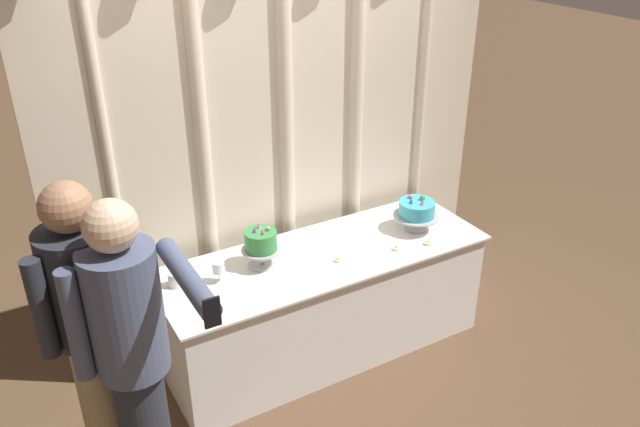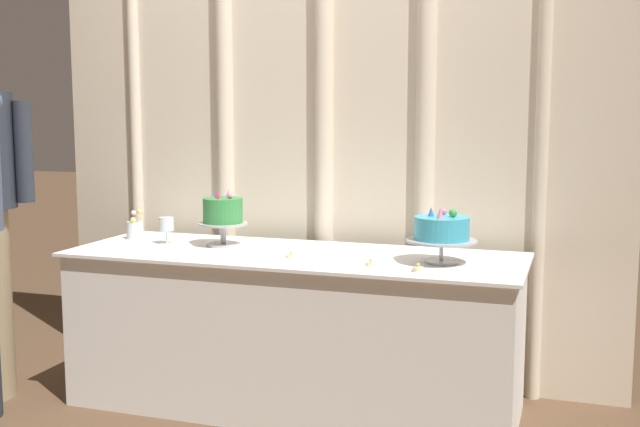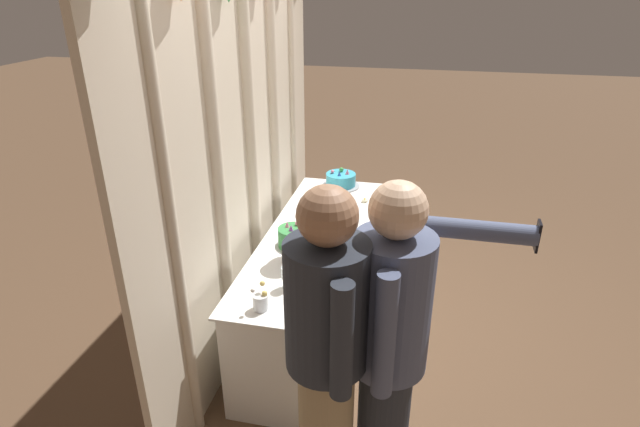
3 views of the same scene
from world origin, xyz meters
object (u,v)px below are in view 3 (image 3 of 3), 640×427
tealight_near_right (365,201)px  tealight_far_left (337,233)px  cake_display_nearleft (294,240)px  guest_man_pink_jacket (326,360)px  tealight_near_left (355,211)px  guest_girl_blue_dress (390,348)px  wine_glass (287,273)px  flower_vase (261,301)px  cake_display_nearright (341,181)px  cake_table (319,280)px

tealight_near_right → tealight_far_left: bearing=169.2°
cake_display_nearleft → guest_man_pink_jacket: guest_man_pink_jacket is taller
tealight_near_left → guest_girl_blue_dress: 1.81m
wine_glass → flower_vase: (-0.23, 0.08, -0.04)m
cake_display_nearright → guest_girl_blue_dress: size_ratio=0.18×
cake_table → guest_man_pink_jacket: 1.60m
guest_man_pink_jacket → cake_table: bearing=13.5°
guest_man_pink_jacket → flower_vase: bearing=40.9°
cake_table → cake_display_nearright: cake_display_nearright is taller
cake_display_nearright → tealight_near_right: (-0.06, -0.21, -0.13)m
guest_girl_blue_dress → flower_vase: bearing=59.7°
cake_display_nearright → tealight_far_left: size_ratio=6.42×
tealight_near_left → tealight_near_right: bearing=-12.7°
tealight_far_left → guest_girl_blue_dress: size_ratio=0.03×
guest_man_pink_jacket → tealight_near_left: bearing=5.1°
cake_display_nearright → guest_girl_blue_dress: 2.10m
guest_man_pink_jacket → guest_girl_blue_dress: size_ratio=1.01×
cake_table → guest_man_pink_jacket: guest_man_pink_jacket is taller
cake_table → guest_man_pink_jacket: size_ratio=1.24×
wine_glass → guest_man_pink_jacket: size_ratio=0.08×
tealight_far_left → tealight_near_left: tealight_near_left is taller
wine_glass → guest_man_pink_jacket: 0.87m
cake_display_nearleft → guest_girl_blue_dress: 1.16m
cake_display_nearleft → guest_man_pink_jacket: bearing=-158.2°
flower_vase → tealight_near_right: 1.58m
cake_display_nearright → tealight_far_left: (-0.66, -0.09, -0.13)m
cake_table → guest_girl_blue_dress: size_ratio=1.25×
tealight_near_left → guest_girl_blue_dress: size_ratio=0.03×
tealight_near_left → tealight_far_left: bearing=170.2°
cake_table → cake_display_nearleft: 0.66m
cake_display_nearleft → tealight_near_right: 1.08m
cake_display_nearleft → flower_vase: 0.53m
cake_table → cake_display_nearright: bearing=-2.2°
cake_table → flower_vase: flower_vase is taller
cake_display_nearleft → guest_man_pink_jacket: 1.15m
tealight_near_right → guest_girl_blue_dress: (-1.96, -0.37, 0.20)m
wine_glass → flower_vase: 0.25m
cake_table → cake_display_nearright: (0.69, -0.03, 0.51)m
cake_display_nearleft → guest_girl_blue_dress: bearing=-144.4°
wine_glass → tealight_near_left: size_ratio=2.90×
cake_display_nearright → tealight_near_right: 0.25m
cake_display_nearleft → flower_vase: cake_display_nearleft is taller
tealight_near_left → guest_man_pink_jacket: guest_man_pink_jacket is taller
flower_vase → guest_girl_blue_dress: guest_girl_blue_dress is taller
cake_table → tealight_near_left: size_ratio=45.81×
cake_table → flower_vase: bearing=172.5°
tealight_far_left → tealight_near_left: bearing=-9.8°
tealight_near_left → guest_man_pink_jacket: bearing=-174.9°
tealight_near_right → guest_girl_blue_dress: 2.01m
cake_table → guest_man_pink_jacket: bearing=-166.5°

